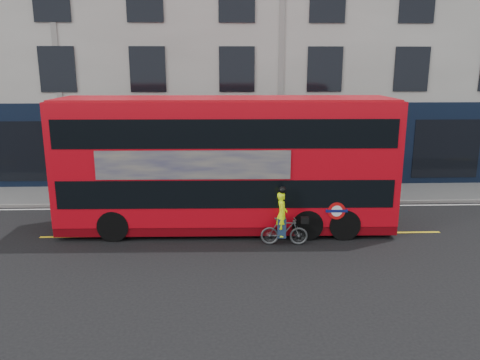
{
  "coord_description": "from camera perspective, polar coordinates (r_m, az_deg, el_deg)",
  "views": [
    {
      "loc": [
        -2.65,
        -13.68,
        5.68
      ],
      "look_at": [
        -2.09,
        1.6,
        1.92
      ],
      "focal_mm": 35.0,
      "sensor_mm": 36.0,
      "label": 1
    }
  ],
  "objects": [
    {
      "name": "building_terrace",
      "position": [
        26.82,
        3.76,
        17.67
      ],
      "size": [
        50.0,
        10.07,
        15.0
      ],
      "color": "beige",
      "rests_on": "ground"
    },
    {
      "name": "ground",
      "position": [
        15.05,
        8.29,
        -8.51
      ],
      "size": [
        120.0,
        120.0,
        0.0
      ],
      "primitive_type": "plane",
      "color": "black",
      "rests_on": "ground"
    },
    {
      "name": "bus",
      "position": [
        16.23,
        -1.54,
        2.06
      ],
      "size": [
        11.53,
        2.84,
        4.63
      ],
      "rotation": [
        0.0,
        0.0,
        -0.02
      ],
      "color": "red",
      "rests_on": "ground"
    },
    {
      "name": "cyclist",
      "position": [
        15.2,
        5.34,
        -5.55
      ],
      "size": [
        1.56,
        0.55,
        1.96
      ],
      "rotation": [
        0.0,
        0.0,
        -0.07
      ],
      "color": "#4A4E50",
      "rests_on": "ground"
    },
    {
      "name": "lane_dashes",
      "position": [
        16.42,
        7.37,
        -6.52
      ],
      "size": [
        58.0,
        0.12,
        0.01
      ],
      "primitive_type": null,
      "color": "yellow",
      "rests_on": "ground"
    },
    {
      "name": "pavement",
      "position": [
        21.11,
        5.19,
        -1.67
      ],
      "size": [
        60.0,
        3.0,
        0.12
      ],
      "primitive_type": "cube",
      "color": "gray",
      "rests_on": "ground"
    },
    {
      "name": "road_edge_line",
      "position": [
        19.42,
        5.85,
        -3.25
      ],
      "size": [
        58.0,
        0.1,
        0.01
      ],
      "primitive_type": "cube",
      "color": "silver",
      "rests_on": "ground"
    },
    {
      "name": "kerb",
      "position": [
        19.68,
        5.73,
        -2.82
      ],
      "size": [
        60.0,
        0.12,
        0.13
      ],
      "primitive_type": "cube",
      "color": "slate",
      "rests_on": "ground"
    }
  ]
}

